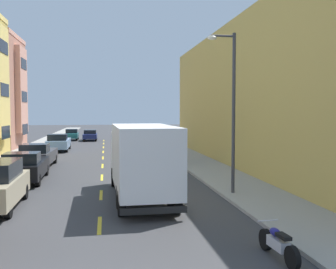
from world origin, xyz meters
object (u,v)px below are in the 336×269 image
(parked_hatchback_teal, at_px, (72,135))
(parked_hatchback_white, at_px, (134,133))
(street_lamp, at_px, (231,102))
(parked_pickup_charcoal, at_px, (38,156))
(parked_pickup_black, at_px, (25,167))
(parked_pickup_sky, at_px, (59,143))
(moving_navy_sedan, at_px, (90,135))
(parked_sedan_silver, at_px, (148,145))
(delivery_box_truck, at_px, (141,157))
(parked_motorcycle, at_px, (278,244))
(parked_sedan_burgundy, at_px, (161,153))

(parked_hatchback_teal, bearing_deg, parked_hatchback_white, 14.27)
(street_lamp, bearing_deg, parked_pickup_charcoal, 133.16)
(parked_pickup_black, height_order, parked_pickup_sky, same)
(moving_navy_sedan, bearing_deg, parked_sedan_silver, -70.11)
(street_lamp, xyz_separation_m, parked_pickup_charcoal, (-10.45, 11.15, -3.55))
(parked_pickup_sky, bearing_deg, delivery_box_truck, -74.89)
(parked_hatchback_teal, distance_m, moving_navy_sedan, 2.81)
(parked_pickup_black, distance_m, moving_navy_sedan, 31.16)
(delivery_box_truck, height_order, parked_motorcycle, delivery_box_truck)
(street_lamp, height_order, parked_pickup_charcoal, street_lamp)
(parked_pickup_sky, xyz_separation_m, parked_motorcycle, (9.12, -30.58, -0.42))
(parked_hatchback_white, bearing_deg, street_lamp, -87.72)
(parked_hatchback_white, distance_m, moving_navy_sedan, 7.05)
(parked_sedan_burgundy, distance_m, parked_pickup_sky, 13.75)
(parked_hatchback_white, height_order, parked_motorcycle, parked_hatchback_white)
(parked_sedan_silver, distance_m, moving_navy_sedan, 17.69)
(street_lamp, xyz_separation_m, parked_sedan_silver, (-1.74, 19.78, -3.63))
(street_lamp, distance_m, parked_motorcycle, 8.87)
(parked_pickup_charcoal, relative_size, parked_hatchback_teal, 1.33)
(parked_sedan_silver, bearing_deg, parked_hatchback_teal, 115.63)
(street_lamp, distance_m, delivery_box_truck, 4.84)
(moving_navy_sedan, bearing_deg, parked_hatchback_teal, 154.71)
(parked_hatchback_white, relative_size, parked_sedan_silver, 0.89)
(moving_navy_sedan, bearing_deg, delivery_box_truck, -84.37)
(delivery_box_truck, bearing_deg, parked_pickup_black, 137.58)
(parked_hatchback_teal, bearing_deg, delivery_box_truck, -80.76)
(parked_hatchback_white, distance_m, parked_sedan_silver, 20.05)
(delivery_box_truck, xyz_separation_m, parked_pickup_charcoal, (-6.30, 11.29, -1.07))
(parked_pickup_black, xyz_separation_m, moving_navy_sedan, (2.42, 31.06, -0.08))
(delivery_box_truck, relative_size, parked_pickup_black, 1.52)
(parked_hatchback_teal, bearing_deg, parked_sedan_burgundy, -71.13)
(parked_sedan_silver, bearing_deg, moving_navy_sedan, 109.89)
(parked_pickup_black, relative_size, parked_hatchback_white, 1.33)
(parked_hatchback_white, bearing_deg, parked_pickup_sky, -117.09)
(delivery_box_truck, xyz_separation_m, moving_navy_sedan, (-3.61, 36.57, -1.15))
(street_lamp, relative_size, parked_pickup_charcoal, 1.38)
(parked_pickup_sky, relative_size, moving_navy_sedan, 1.18)
(delivery_box_truck, relative_size, parked_pickup_charcoal, 1.52)
(parked_pickup_sky, distance_m, moving_navy_sedan, 13.93)
(parked_hatchback_white, relative_size, parked_pickup_sky, 0.75)
(street_lamp, relative_size, parked_hatchback_white, 1.83)
(parked_sedan_silver, bearing_deg, parked_hatchback_white, 89.56)
(parked_sedan_silver, bearing_deg, parked_sedan_burgundy, -88.83)
(street_lamp, height_order, parked_pickup_sky, street_lamp)
(moving_navy_sedan, bearing_deg, street_lamp, -77.98)
(parked_pickup_black, relative_size, parked_hatchback_teal, 1.33)
(moving_navy_sedan, bearing_deg, parked_pickup_black, -94.46)
(parked_pickup_black, distance_m, parked_pickup_charcoal, 5.79)
(delivery_box_truck, height_order, parked_pickup_black, delivery_box_truck)
(parked_pickup_charcoal, bearing_deg, parked_sedan_burgundy, 6.31)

